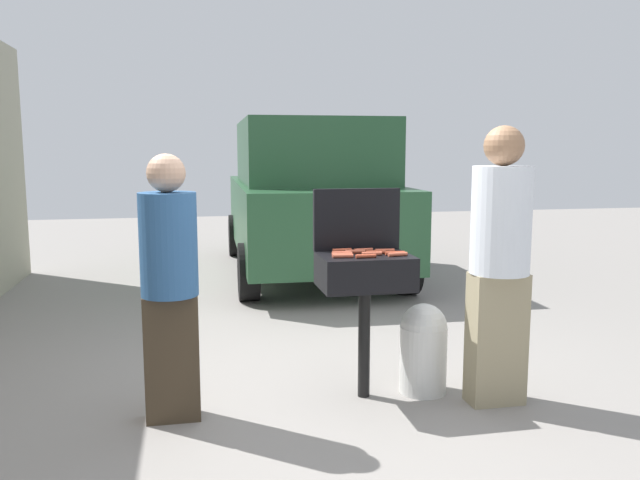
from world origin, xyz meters
TOP-DOWN VIEW (x-y plane):
  - ground_plane at (0.00, 0.00)m, footprint 24.00×24.00m
  - bbq_grill at (0.27, -0.08)m, footprint 0.60×0.44m
  - grill_lid_open at (0.27, 0.14)m, footprint 0.60×0.05m
  - hot_dog_0 at (0.46, -0.18)m, footprint 0.13×0.04m
  - hot_dog_1 at (0.12, -0.06)m, footprint 0.13×0.03m
  - hot_dog_2 at (0.22, -0.01)m, footprint 0.13×0.04m
  - hot_dog_3 at (0.29, 0.03)m, footprint 0.13×0.04m
  - hot_dog_4 at (0.34, -0.07)m, footprint 0.13×0.04m
  - hot_dog_5 at (0.46, -0.13)m, footprint 0.13×0.03m
  - hot_dog_6 at (0.30, -0.12)m, footprint 0.13×0.03m
  - hot_dog_7 at (0.42, -0.02)m, footprint 0.13×0.04m
  - hot_dog_8 at (0.10, -0.12)m, footprint 0.13×0.03m
  - hot_dog_9 at (0.24, -0.21)m, footprint 0.13×0.03m
  - hot_dog_10 at (0.10, -0.17)m, footprint 0.13×0.04m
  - hot_dog_11 at (0.15, 0.05)m, footprint 0.13×0.03m
  - propane_tank at (0.69, -0.09)m, footprint 0.32×0.32m
  - person_left at (-0.98, -0.20)m, footprint 0.34×0.34m
  - person_right at (1.08, -0.35)m, footprint 0.38×0.38m
  - parked_minivan at (0.71, 4.29)m, footprint 2.13×4.45m

SIDE VIEW (x-z plane):
  - ground_plane at x=0.00m, z-range 0.00..0.00m
  - propane_tank at x=0.69m, z-range 0.01..0.63m
  - bbq_grill at x=0.27m, z-range 0.34..1.30m
  - person_left at x=-0.98m, z-range 0.07..1.70m
  - person_right at x=1.08m, z-range 0.08..1.87m
  - hot_dog_0 at x=0.46m, z-range 0.97..0.99m
  - hot_dog_1 at x=0.12m, z-range 0.97..0.99m
  - hot_dog_2 at x=0.22m, z-range 0.97..0.99m
  - hot_dog_3 at x=0.29m, z-range 0.97..0.99m
  - hot_dog_4 at x=0.34m, z-range 0.97..0.99m
  - hot_dog_5 at x=0.46m, z-range 0.97..0.99m
  - hot_dog_6 at x=0.30m, z-range 0.97..0.99m
  - hot_dog_7 at x=0.42m, z-range 0.97..0.99m
  - hot_dog_8 at x=0.10m, z-range 0.97..0.99m
  - hot_dog_9 at x=0.24m, z-range 0.97..0.99m
  - hot_dog_10 at x=0.10m, z-range 0.97..0.99m
  - hot_dog_11 at x=0.15m, z-range 0.97..0.99m
  - parked_minivan at x=0.71m, z-range 0.02..2.04m
  - grill_lid_open at x=0.27m, z-range 0.97..1.39m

